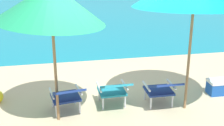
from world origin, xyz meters
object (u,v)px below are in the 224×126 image
swim_buoy (39,22)px  lounge_chair_left (67,95)px  lounge_chair_right (162,88)px  cooler_box (219,87)px  lounge_chair_center (114,89)px  beach_umbrella_left (51,3)px

swim_buoy → lounge_chair_left: lounge_chair_left is taller
swim_buoy → lounge_chair_right: 8.23m
lounge_chair_left → cooler_box: size_ratio=1.98×
lounge_chair_center → beach_umbrella_left: beach_umbrella_left is taller
lounge_chair_left → lounge_chair_right: same height
lounge_chair_left → beach_umbrella_left: 1.74m
beach_umbrella_left → lounge_chair_left: bearing=41.3°
lounge_chair_center → lounge_chair_right: same height
lounge_chair_right → lounge_chair_center: bearing=170.5°
lounge_chair_center → cooler_box: lounge_chair_center is taller
lounge_chair_left → cooler_box: lounge_chair_left is taller
swim_buoy → lounge_chair_right: (2.52, -7.83, 0.31)m
swim_buoy → lounge_chair_center: lounge_chair_center is taller
lounge_chair_left → swim_buoy: bearing=95.2°
lounge_chair_center → swim_buoy: bearing=101.8°
lounge_chair_center → lounge_chair_right: (0.92, -0.15, 0.00)m
swim_buoy → beach_umbrella_left: 8.20m
cooler_box → lounge_chair_right: bearing=-166.0°
lounge_chair_left → lounge_chair_center: size_ratio=1.06×
swim_buoy → lounge_chair_left: bearing=-84.8°
lounge_chair_center → lounge_chair_left: bearing=-174.5°
lounge_chair_left → lounge_chair_center: same height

